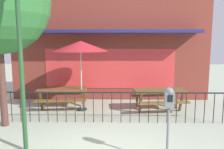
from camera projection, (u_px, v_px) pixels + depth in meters
The scene contains 7 objects.
pub_storefront at pixel (110, 42), 9.73m from camera, with size 8.47×1.40×4.94m.
patio_fence_front at pixel (107, 102), 6.96m from camera, with size 7.14×0.04×0.97m.
picnic_table_left at pixel (63, 92), 8.48m from camera, with size 1.92×1.53×0.79m.
picnic_table_right at pixel (159, 94), 8.20m from camera, with size 1.95×1.57×0.79m.
patio_umbrella at pixel (81, 46), 7.99m from camera, with size 1.96×1.96×2.52m.
parking_meter_near at pixel (169, 105), 4.54m from camera, with size 0.18×0.17×1.60m.
street_lamp at pixel (19, 34), 4.85m from camera, with size 0.28×0.28×4.08m.
Camera 1 is at (0.28, -4.75, 2.51)m, focal length 36.34 mm.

